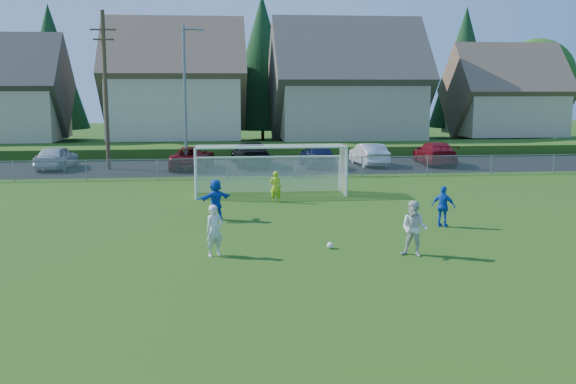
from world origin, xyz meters
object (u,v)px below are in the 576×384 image
object	(u,v)px
car_e	(317,155)
soccer_ball	(330,245)
player_blue_b	(216,200)
car_g	(435,153)
car_c	(192,158)
car_f	(369,154)
goalkeeper	(276,187)
car_d	(251,154)
player_white_b	(414,229)
player_white_a	(214,230)
player_blue_a	(443,206)
car_a	(57,157)
soccer_goal	(270,162)

from	to	relation	value
car_e	soccer_ball	bearing A→B (deg)	80.64
player_blue_b	car_g	bearing A→B (deg)	-162.25
soccer_ball	car_e	bearing A→B (deg)	82.32
car_c	car_e	size ratio (longest dim) A/B	1.13
soccer_ball	car_f	distance (m)	23.63
goalkeeper	car_g	size ratio (longest dim) A/B	0.27
soccer_ball	car_d	xyz separation A→B (m)	(-1.35, 23.12, 0.71)
player_white_b	player_white_a	bearing A→B (deg)	-156.24
player_white_a	player_blue_a	xyz separation A→B (m)	(8.77, 3.50, -0.04)
car_e	player_white_b	bearing A→B (deg)	87.09
player_blue_b	car_a	size ratio (longest dim) A/B	0.37
player_white_b	car_e	xyz separation A→B (m)	(0.50, 23.39, -0.11)
player_blue_a	car_g	xyz separation A→B (m)	(6.29, 19.76, -0.02)
car_c	car_f	xyz separation A→B (m)	(11.80, 0.46, 0.02)
car_f	player_white_a	bearing A→B (deg)	61.71
car_e	player_blue_a	bearing A→B (deg)	94.12
player_white_b	player_blue_b	size ratio (longest dim) A/B	1.08
player_blue_a	player_blue_b	world-z (taller)	player_blue_b
car_e	player_white_a	bearing A→B (deg)	71.53
goalkeeper	player_white_a	bearing A→B (deg)	80.87
player_blue_b	car_c	bearing A→B (deg)	-116.76
car_d	car_f	distance (m)	7.96
player_white_a	player_blue_a	size ratio (longest dim) A/B	1.04
soccer_ball	car_c	distance (m)	22.83
player_blue_b	car_g	world-z (taller)	player_blue_b
player_blue_b	car_f	distance (m)	20.25
soccer_ball	player_white_b	size ratio (longest dim) A/B	0.12
car_e	soccer_goal	xyz separation A→B (m)	(-4.03, -10.68, 0.84)
car_a	soccer_goal	bearing A→B (deg)	144.56
car_a	car_c	size ratio (longest dim) A/B	0.86
car_g	car_f	bearing A→B (deg)	5.42
player_blue_b	car_g	size ratio (longest dim) A/B	0.31
player_blue_b	soccer_goal	bearing A→B (deg)	-145.59
player_blue_a	soccer_goal	distance (m)	10.38
player_blue_b	car_g	xyz separation A→B (m)	(15.00, 17.43, -0.05)
car_d	player_white_a	bearing A→B (deg)	80.59
goalkeeper	car_d	size ratio (longest dim) A/B	0.26
car_d	car_g	distance (m)	12.57
player_white_b	car_f	distance (m)	24.33
player_blue_a	car_f	distance (m)	19.79
goalkeeper	car_c	size ratio (longest dim) A/B	0.28
goalkeeper	car_d	bearing A→B (deg)	-81.17
soccer_ball	car_e	xyz separation A→B (m)	(2.98, 22.10, 0.68)
goalkeeper	soccer_goal	xyz separation A→B (m)	(-0.06, 2.27, 0.90)
goalkeeper	soccer_goal	distance (m)	2.44
car_g	soccer_goal	distance (m)	16.70
player_white_b	car_e	bearing A→B (deg)	119.36
car_d	car_e	bearing A→B (deg)	163.34
player_blue_b	car_a	xyz separation A→B (m)	(-10.13, 17.69, -0.06)
soccer_ball	car_a	size ratio (longest dim) A/B	0.05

